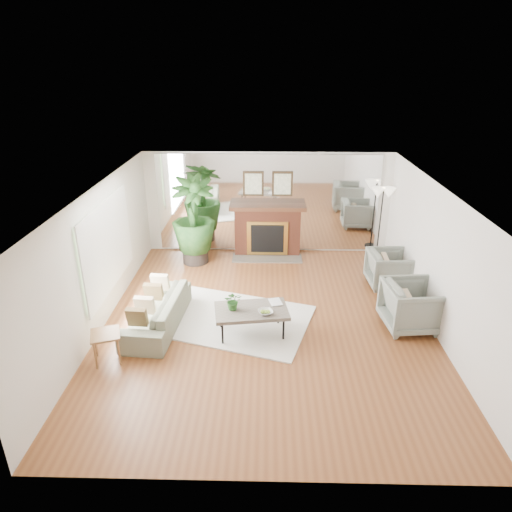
{
  "coord_description": "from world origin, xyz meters",
  "views": [
    {
      "loc": [
        -0.02,
        -7.32,
        4.52
      ],
      "look_at": [
        -0.22,
        0.6,
        1.08
      ],
      "focal_mm": 32.0,
      "sensor_mm": 36.0,
      "label": 1
    }
  ],
  "objects_px": {
    "side_table": "(106,338)",
    "floor_lamp": "(383,198)",
    "armchair_front": "(412,306)",
    "fireplace": "(267,229)",
    "potted_ficus": "(193,218)",
    "coffee_table": "(251,311)",
    "armchair_back": "(389,269)",
    "sofa": "(157,311)"
  },
  "relations": [
    {
      "from": "side_table",
      "to": "potted_ficus",
      "type": "height_order",
      "value": "potted_ficus"
    },
    {
      "from": "fireplace",
      "to": "sofa",
      "type": "bearing_deg",
      "value": -120.25
    },
    {
      "from": "floor_lamp",
      "to": "armchair_front",
      "type": "bearing_deg",
      "value": -91.79
    },
    {
      "from": "coffee_table",
      "to": "armchair_back",
      "type": "distance_m",
      "value": 3.49
    },
    {
      "from": "fireplace",
      "to": "potted_ficus",
      "type": "relative_size",
      "value": 0.98
    },
    {
      "from": "fireplace",
      "to": "armchair_back",
      "type": "height_order",
      "value": "fireplace"
    },
    {
      "from": "sofa",
      "to": "floor_lamp",
      "type": "height_order",
      "value": "floor_lamp"
    },
    {
      "from": "coffee_table",
      "to": "armchair_back",
      "type": "relative_size",
      "value": 1.59
    },
    {
      "from": "floor_lamp",
      "to": "armchair_back",
      "type": "bearing_deg",
      "value": -93.74
    },
    {
      "from": "fireplace",
      "to": "potted_ficus",
      "type": "height_order",
      "value": "potted_ficus"
    },
    {
      "from": "coffee_table",
      "to": "sofa",
      "type": "relative_size",
      "value": 0.67
    },
    {
      "from": "armchair_front",
      "to": "floor_lamp",
      "type": "bearing_deg",
      "value": -7.48
    },
    {
      "from": "fireplace",
      "to": "armchair_front",
      "type": "bearing_deg",
      "value": -52.28
    },
    {
      "from": "fireplace",
      "to": "sofa",
      "type": "relative_size",
      "value": 1.02
    },
    {
      "from": "coffee_table",
      "to": "armchair_front",
      "type": "height_order",
      "value": "armchair_front"
    },
    {
      "from": "armchair_back",
      "to": "fireplace",
      "type": "bearing_deg",
      "value": 54.01
    },
    {
      "from": "armchair_back",
      "to": "sofa",
      "type": "bearing_deg",
      "value": 107.73
    },
    {
      "from": "fireplace",
      "to": "floor_lamp",
      "type": "distance_m",
      "value": 2.83
    },
    {
      "from": "potted_ficus",
      "to": "floor_lamp",
      "type": "bearing_deg",
      "value": 5.11
    },
    {
      "from": "floor_lamp",
      "to": "side_table",
      "type": "bearing_deg",
      "value": -140.58
    },
    {
      "from": "coffee_table",
      "to": "potted_ficus",
      "type": "bearing_deg",
      "value": 114.97
    },
    {
      "from": "armchair_front",
      "to": "potted_ficus",
      "type": "bearing_deg",
      "value": 51.31
    },
    {
      "from": "fireplace",
      "to": "potted_ficus",
      "type": "distance_m",
      "value": 1.87
    },
    {
      "from": "sofa",
      "to": "side_table",
      "type": "xyz_separation_m",
      "value": [
        -0.58,
        -1.07,
        0.13
      ]
    },
    {
      "from": "armchair_front",
      "to": "side_table",
      "type": "distance_m",
      "value": 5.3
    },
    {
      "from": "armchair_front",
      "to": "floor_lamp",
      "type": "height_order",
      "value": "floor_lamp"
    },
    {
      "from": "armchair_back",
      "to": "armchair_front",
      "type": "relative_size",
      "value": 0.89
    },
    {
      "from": "fireplace",
      "to": "armchair_front",
      "type": "xyz_separation_m",
      "value": [
        2.6,
        -3.36,
        -0.22
      ]
    },
    {
      "from": "armchair_back",
      "to": "armchair_front",
      "type": "xyz_separation_m",
      "value": [
        0.0,
        -1.67,
        0.05
      ]
    },
    {
      "from": "side_table",
      "to": "fireplace",
      "type": "bearing_deg",
      "value": 60.2
    },
    {
      "from": "side_table",
      "to": "floor_lamp",
      "type": "distance_m",
      "value": 6.91
    },
    {
      "from": "armchair_front",
      "to": "side_table",
      "type": "height_order",
      "value": "armchair_front"
    },
    {
      "from": "fireplace",
      "to": "armchair_back",
      "type": "xyz_separation_m",
      "value": [
        2.6,
        -1.69,
        -0.27
      ]
    },
    {
      "from": "potted_ficus",
      "to": "floor_lamp",
      "type": "height_order",
      "value": "potted_ficus"
    },
    {
      "from": "fireplace",
      "to": "floor_lamp",
      "type": "relative_size",
      "value": 1.17
    },
    {
      "from": "side_table",
      "to": "potted_ficus",
      "type": "distance_m",
      "value": 4.09
    },
    {
      "from": "sofa",
      "to": "side_table",
      "type": "distance_m",
      "value": 1.22
    },
    {
      "from": "fireplace",
      "to": "coffee_table",
      "type": "bearing_deg",
      "value": -94.25
    },
    {
      "from": "side_table",
      "to": "floor_lamp",
      "type": "xyz_separation_m",
      "value": [
        5.27,
        4.34,
        1.07
      ]
    },
    {
      "from": "armchair_back",
      "to": "floor_lamp",
      "type": "xyz_separation_m",
      "value": [
        0.1,
        1.53,
        1.11
      ]
    },
    {
      "from": "coffee_table",
      "to": "floor_lamp",
      "type": "bearing_deg",
      "value": 49.75
    },
    {
      "from": "side_table",
      "to": "armchair_back",
      "type": "bearing_deg",
      "value": 28.46
    }
  ]
}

